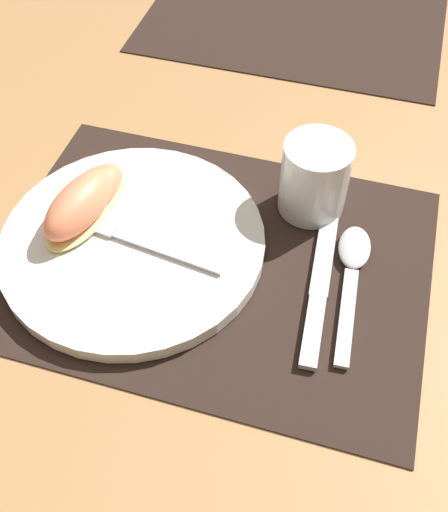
# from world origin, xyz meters

# --- Properties ---
(ground_plane) EXTENTS (3.00, 3.00, 0.00)m
(ground_plane) POSITION_xyz_m (0.00, 0.00, 0.00)
(ground_plane) COLOR #A37547
(placemat) EXTENTS (0.45, 0.33, 0.00)m
(placemat) POSITION_xyz_m (0.00, 0.00, 0.00)
(placemat) COLOR black
(placemat) RESTS_ON ground_plane
(placemat_far) EXTENTS (0.45, 0.33, 0.00)m
(placemat_far) POSITION_xyz_m (-0.02, 0.49, 0.00)
(placemat_far) COLOR black
(placemat_far) RESTS_ON ground_plane
(plate) EXTENTS (0.28, 0.28, 0.02)m
(plate) POSITION_xyz_m (-0.08, -0.01, 0.01)
(plate) COLOR white
(plate) RESTS_ON placemat
(juice_glass) EXTENTS (0.07, 0.07, 0.09)m
(juice_glass) POSITION_xyz_m (0.08, 0.10, 0.04)
(juice_glass) COLOR silver
(juice_glass) RESTS_ON placemat
(knife) EXTENTS (0.03, 0.20, 0.01)m
(knife) POSITION_xyz_m (0.11, -0.00, 0.01)
(knife) COLOR #BCBCC1
(knife) RESTS_ON placemat
(spoon) EXTENTS (0.04, 0.17, 0.01)m
(spoon) POSITION_xyz_m (0.14, 0.03, 0.01)
(spoon) COLOR #BCBCC1
(spoon) RESTS_ON placemat
(fork) EXTENTS (0.20, 0.05, 0.00)m
(fork) POSITION_xyz_m (-0.09, -0.01, 0.02)
(fork) COLOR #BCBCC1
(fork) RESTS_ON plate
(citrus_wedge_0) EXTENTS (0.08, 0.12, 0.04)m
(citrus_wedge_0) POSITION_xyz_m (-0.14, 0.02, 0.04)
(citrus_wedge_0) COLOR #F4DB84
(citrus_wedge_0) RESTS_ON plate
(citrus_wedge_1) EXTENTS (0.07, 0.11, 0.05)m
(citrus_wedge_1) POSITION_xyz_m (-0.14, -0.00, 0.04)
(citrus_wedge_1) COLOR #F4DB84
(citrus_wedge_1) RESTS_ON plate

